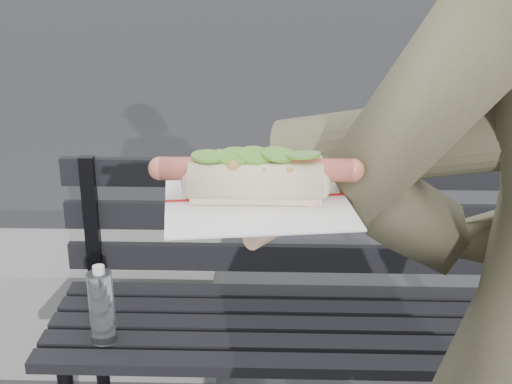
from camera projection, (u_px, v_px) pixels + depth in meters
park_bench at (322, 296)px, 1.95m from camera, size 1.50×0.44×0.88m
concrete_block at (55, 301)px, 2.59m from camera, size 1.20×0.40×0.40m
held_hotdog at (435, 147)px, 0.79m from camera, size 0.63×0.30×0.20m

